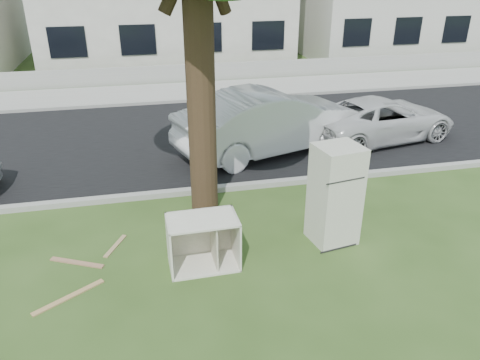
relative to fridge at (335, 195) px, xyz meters
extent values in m
plane|color=#2C4619|center=(-1.66, -0.11, -0.90)|extent=(120.00, 120.00, 0.00)
cube|color=black|center=(-1.66, 5.89, -0.90)|extent=(120.00, 7.00, 0.01)
cube|color=gray|center=(-1.66, 2.34, -0.90)|extent=(120.00, 0.18, 0.12)
cube|color=gray|center=(-1.66, 9.44, -0.90)|extent=(120.00, 0.18, 0.12)
cube|color=gray|center=(-1.66, 10.89, -0.90)|extent=(120.00, 2.80, 0.01)
cube|color=gray|center=(-1.66, 12.49, -0.55)|extent=(120.00, 0.15, 0.70)
cylinder|color=black|center=(-2.06, 1.69, 1.70)|extent=(0.54, 0.54, 5.20)
cube|color=silver|center=(0.00, 0.00, 0.00)|extent=(0.85, 0.81, 1.81)
cube|color=silver|center=(-2.37, -0.29, -0.46)|extent=(1.15, 0.73, 0.88)
cube|color=#A4814F|center=(-4.48, -0.69, -0.89)|extent=(1.01, 0.69, 0.02)
cube|color=#946A4D|center=(-4.45, 0.20, -0.89)|extent=(0.91, 0.52, 0.02)
cube|color=#9C8156|center=(-3.83, 0.58, -0.89)|extent=(0.40, 0.68, 0.02)
imported|color=silver|center=(0.07, 4.40, -0.09)|extent=(5.25, 3.18, 1.63)
imported|color=silver|center=(3.34, 4.60, -0.32)|extent=(4.53, 2.72, 1.18)
camera|label=1|loc=(-3.16, -6.71, 3.73)|focal=35.00mm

